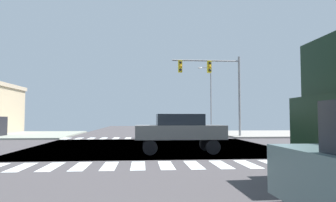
% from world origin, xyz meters
% --- Properties ---
extents(ground, '(90.00, 90.00, 0.05)m').
position_xyz_m(ground, '(0.00, 0.00, -0.03)').
color(ground, '#433E40').
extents(sidewalk_corner_ne, '(12.00, 12.00, 0.14)m').
position_xyz_m(sidewalk_corner_ne, '(13.00, 12.00, 0.07)').
color(sidewalk_corner_ne, gray).
rests_on(sidewalk_corner_ne, ground).
extents(sidewalk_corner_nw, '(12.00, 12.00, 0.14)m').
position_xyz_m(sidewalk_corner_nw, '(-13.00, 12.00, 0.07)').
color(sidewalk_corner_nw, gray).
rests_on(sidewalk_corner_nw, ground).
extents(crosswalk_near, '(13.50, 2.00, 0.01)m').
position_xyz_m(crosswalk_near, '(-0.25, -7.30, 0.00)').
color(crosswalk_near, silver).
rests_on(crosswalk_near, ground).
extents(crosswalk_far, '(13.50, 2.00, 0.01)m').
position_xyz_m(crosswalk_far, '(-0.25, 7.30, 0.00)').
color(crosswalk_far, silver).
rests_on(crosswalk_far, ground).
extents(traffic_signal_mast, '(6.02, 0.55, 7.06)m').
position_xyz_m(traffic_signal_mast, '(5.64, 7.55, 5.19)').
color(traffic_signal_mast, gray).
rests_on(traffic_signal_mast, ground).
extents(street_lamp, '(1.78, 0.32, 8.26)m').
position_xyz_m(street_lamp, '(7.98, 20.04, 4.92)').
color(street_lamp, gray).
rests_on(street_lamp, ground).
extents(sedan_queued_2, '(4.30, 1.80, 1.88)m').
position_xyz_m(sedan_queued_2, '(1.22, -3.50, 1.12)').
color(sedan_queued_2, black).
rests_on(sedan_queued_2, ground).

